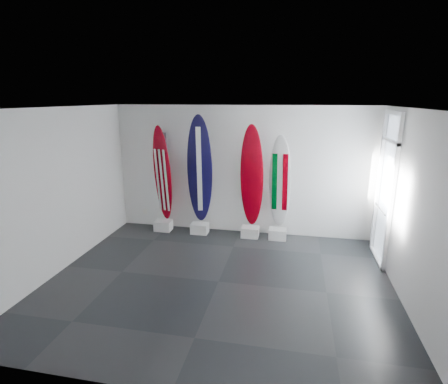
% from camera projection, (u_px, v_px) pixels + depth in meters
% --- Properties ---
extents(floor, '(6.00, 6.00, 0.00)m').
position_uv_depth(floor, '(219.00, 282.00, 6.22)').
color(floor, black).
rests_on(floor, ground).
extents(ceiling, '(6.00, 6.00, 0.00)m').
position_uv_depth(ceiling, '(218.00, 108.00, 5.44)').
color(ceiling, white).
rests_on(ceiling, wall_back).
extents(wall_back, '(6.00, 0.00, 6.00)m').
position_uv_depth(wall_back, '(241.00, 171.00, 8.20)').
color(wall_back, silver).
rests_on(wall_back, ground).
extents(wall_front, '(6.00, 0.00, 6.00)m').
position_uv_depth(wall_front, '(165.00, 271.00, 3.47)').
color(wall_front, silver).
rests_on(wall_front, ground).
extents(wall_left, '(0.00, 5.00, 5.00)m').
position_uv_depth(wall_left, '(58.00, 191.00, 6.40)').
color(wall_left, silver).
rests_on(wall_left, ground).
extents(wall_right, '(0.00, 5.00, 5.00)m').
position_uv_depth(wall_right, '(413.00, 212.00, 5.26)').
color(wall_right, silver).
rests_on(wall_right, ground).
extents(display_block_usa, '(0.40, 0.30, 0.24)m').
position_uv_depth(display_block_usa, '(163.00, 226.00, 8.61)').
color(display_block_usa, silver).
rests_on(display_block_usa, floor).
extents(surfboard_usa, '(0.58, 0.42, 2.32)m').
position_uv_depth(surfboard_usa, '(162.00, 174.00, 8.37)').
color(surfboard_usa, '#8C000D').
rests_on(surfboard_usa, display_block_usa).
extents(display_block_navy, '(0.40, 0.30, 0.24)m').
position_uv_depth(display_block_navy, '(200.00, 228.00, 8.43)').
color(display_block_navy, silver).
rests_on(display_block_navy, floor).
extents(surfboard_navy, '(0.63, 0.43, 2.57)m').
position_uv_depth(surfboard_navy, '(200.00, 170.00, 8.16)').
color(surfboard_navy, black).
rests_on(surfboard_navy, display_block_navy).
extents(display_block_swiss, '(0.40, 0.30, 0.24)m').
position_uv_depth(display_block_swiss, '(250.00, 232.00, 8.20)').
color(display_block_swiss, silver).
rests_on(display_block_swiss, floor).
extents(surfboard_swiss, '(0.57, 0.34, 2.38)m').
position_uv_depth(surfboard_swiss, '(252.00, 177.00, 7.96)').
color(surfboard_swiss, '#8C000D').
rests_on(surfboard_swiss, display_block_swiss).
extents(display_block_italy, '(0.40, 0.30, 0.24)m').
position_uv_depth(display_block_italy, '(278.00, 234.00, 8.08)').
color(display_block_italy, silver).
rests_on(display_block_italy, floor).
extents(surfboard_italy, '(0.53, 0.39, 2.17)m').
position_uv_depth(surfboard_italy, '(280.00, 182.00, 7.86)').
color(surfboard_italy, silver).
rests_on(surfboard_italy, display_block_italy).
extents(wall_outlet, '(0.09, 0.02, 0.13)m').
position_uv_depth(wall_outlet, '(145.00, 211.00, 8.94)').
color(wall_outlet, silver).
rests_on(wall_outlet, wall_back).
extents(glass_door, '(0.12, 1.16, 2.85)m').
position_uv_depth(glass_door, '(386.00, 191.00, 6.76)').
color(glass_door, white).
rests_on(glass_door, floor).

